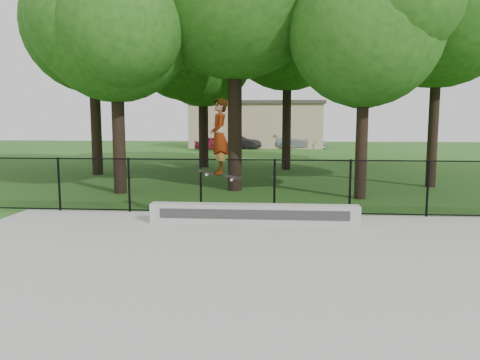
{
  "coord_description": "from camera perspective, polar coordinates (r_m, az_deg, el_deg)",
  "views": [
    {
      "loc": [
        0.1,
        -6.55,
        2.6
      ],
      "look_at": [
        -0.79,
        4.2,
        1.2
      ],
      "focal_mm": 35.0,
      "sensor_mm": 36.0,
      "label": 1
    }
  ],
  "objects": [
    {
      "name": "skater_airborne",
      "position": [
        11.2,
        -2.55,
        5.2
      ],
      "size": [
        0.83,
        0.73,
        1.95
      ],
      "color": "black",
      "rests_on": "ground"
    },
    {
      "name": "tree_row",
      "position": [
        21.38,
        2.4,
        18.32
      ],
      "size": [
        20.73,
        18.1,
        10.73
      ],
      "color": "black",
      "rests_on": "ground"
    },
    {
      "name": "grind_ledge",
      "position": [
        11.5,
        1.7,
        -4.16
      ],
      "size": [
        5.11,
        0.4,
        0.48
      ],
      "primitive_type": "cube",
      "color": "#B5B5AF",
      "rests_on": "concrete_slab"
    },
    {
      "name": "ground",
      "position": [
        7.05,
        3.7,
        -14.25
      ],
      "size": [
        100.0,
        100.0,
        0.0
      ],
      "primitive_type": "plane",
      "color": "#284C15",
      "rests_on": "ground"
    },
    {
      "name": "car_c",
      "position": [
        42.45,
        7.33,
        4.73
      ],
      "size": [
        4.47,
        2.28,
        1.36
      ],
      "primitive_type": "imported",
      "rotation": [
        0.0,
        0.0,
        1.66
      ],
      "color": "#A5AFBB",
      "rests_on": "ground"
    },
    {
      "name": "chainlink_fence",
      "position": [
        12.58,
        4.22,
        -0.8
      ],
      "size": [
        16.06,
        0.06,
        1.5
      ],
      "color": "black",
      "rests_on": "concrete_slab"
    },
    {
      "name": "car_a",
      "position": [
        40.25,
        -3.24,
        4.47
      ],
      "size": [
        3.49,
        1.99,
        1.13
      ],
      "primitive_type": "imported",
      "rotation": [
        0.0,
        0.0,
        1.78
      ],
      "color": "maroon",
      "rests_on": "ground"
    },
    {
      "name": "distant_building",
      "position": [
        44.6,
        2.04,
        6.82
      ],
      "size": [
        12.4,
        6.4,
        4.3
      ],
      "color": "tan",
      "rests_on": "ground"
    },
    {
      "name": "concrete_slab",
      "position": [
        7.04,
        3.71,
        -14.03
      ],
      "size": [
        14.0,
        12.0,
        0.06
      ],
      "primitive_type": "cube",
      "color": "#A0A09B",
      "rests_on": "ground"
    },
    {
      "name": "car_b",
      "position": [
        42.06,
        -0.05,
        4.71
      ],
      "size": [
        3.75,
        2.69,
        1.28
      ],
      "primitive_type": "imported",
      "rotation": [
        0.0,
        0.0,
        1.14
      ],
      "color": "black",
      "rests_on": "ground"
    }
  ]
}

